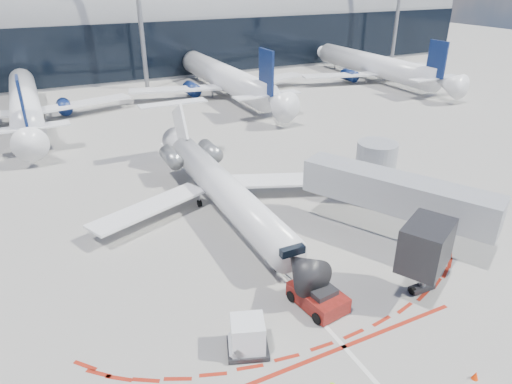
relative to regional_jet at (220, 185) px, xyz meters
name	(u,v)px	position (x,y,z in m)	size (l,w,h in m)	color
ground	(247,238)	(-0.01, -4.85, -2.12)	(260.00, 260.00, 0.00)	slate
apron_centerline	(235,225)	(-0.01, -2.85, -2.11)	(0.25, 40.00, 0.01)	silver
apron_stop_bar	(344,347)	(-0.01, -16.35, -2.11)	(14.00, 0.25, 0.01)	maroon
terminal_building	(91,24)	(-0.01, 60.12, 6.40)	(150.00, 24.15, 24.00)	gray
jet_bridge	(389,190)	(9.78, -7.86, 0.89)	(10.03, 15.20, 4.90)	#9B9FA3
light_mast_centre	(139,4)	(4.99, 43.15, 10.38)	(0.70, 0.70, 25.00)	gray
regional_jet	(220,185)	(0.00, 0.00, 0.00)	(20.53, 25.31, 6.34)	white
pushback_tug	(318,297)	(0.53, -13.09, -1.53)	(2.57, 5.24, 1.34)	#57120C
uld_container	(248,336)	(-4.45, -14.46, -1.18)	(2.48, 2.30, 1.90)	black
safety_cone_right	(476,375)	(4.22, -20.64, -1.90)	(0.31, 0.31, 0.44)	#FF3805
bg_airliner_1	(20,81)	(-12.72, 32.76, 2.76)	(30.14, 31.91, 9.75)	white
bg_airliner_2	(222,58)	(14.44, 34.31, 3.23)	(33.04, 34.98, 10.69)	white
bg_airliner_3	(375,50)	(41.23, 32.27, 2.98)	(31.49, 33.34, 10.19)	white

